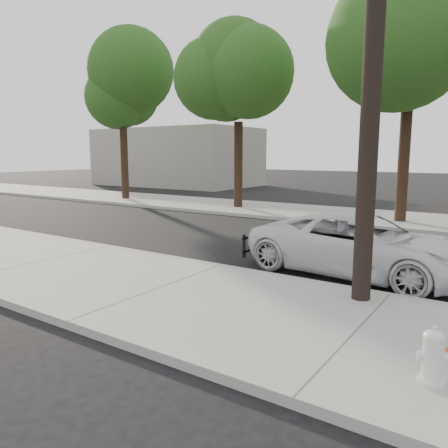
# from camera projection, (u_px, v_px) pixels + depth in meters

# --- Properties ---
(ground) EXTENTS (120.00, 120.00, 0.00)m
(ground) POSITION_uv_depth(u_px,v_px,m) (263.00, 254.00, 12.41)
(ground) COLOR black
(ground) RESTS_ON ground
(near_sidewalk) EXTENTS (90.00, 4.40, 0.15)m
(near_sidewalk) POSITION_uv_depth(u_px,v_px,m) (160.00, 291.00, 8.88)
(near_sidewalk) COLOR gray
(near_sidewalk) RESTS_ON ground
(far_sidewalk) EXTENTS (90.00, 5.00, 0.15)m
(far_sidewalk) POSITION_uv_depth(u_px,v_px,m) (356.00, 217.00, 19.35)
(far_sidewalk) COLOR gray
(far_sidewalk) RESTS_ON ground
(curb_near) EXTENTS (90.00, 0.12, 0.16)m
(curb_near) POSITION_uv_depth(u_px,v_px,m) (221.00, 268.00, 10.68)
(curb_near) COLOR #9E9B93
(curb_near) RESTS_ON ground
(building_far) EXTENTS (14.00, 8.00, 5.00)m
(building_far) POSITION_uv_depth(u_px,v_px,m) (177.00, 157.00, 39.42)
(building_far) COLOR gray
(building_far) RESTS_ON ground
(utility_pole) EXTENTS (1.40, 0.34, 9.00)m
(utility_pole) POSITION_uv_depth(u_px,v_px,m) (374.00, 44.00, 7.46)
(utility_pole) COLOR black
(utility_pole) RESTS_ON near_sidewalk
(tree_a) EXTENTS (4.65, 4.50, 9.00)m
(tree_a) POSITION_uv_depth(u_px,v_px,m) (122.00, 89.00, 25.42)
(tree_a) COLOR black
(tree_a) RESTS_ON far_sidewalk
(tree_b) EXTENTS (4.34, 4.20, 8.45)m
(tree_b) POSITION_uv_depth(u_px,v_px,m) (240.00, 85.00, 21.23)
(tree_b) COLOR black
(tree_b) RESTS_ON far_sidewalk
(tree_c) EXTENTS (4.96, 4.80, 9.55)m
(tree_c) POSITION_uv_depth(u_px,v_px,m) (416.00, 43.00, 16.33)
(tree_c) COLOR black
(tree_c) RESTS_ON far_sidewalk
(police_cruiser) EXTENTS (5.44, 2.93, 1.45)m
(police_cruiser) POSITION_uv_depth(u_px,v_px,m) (361.00, 245.00, 10.22)
(police_cruiser) COLOR silver
(police_cruiser) RESTS_ON ground
(fire_hydrant) EXTENTS (0.36, 0.32, 0.66)m
(fire_hydrant) POSITION_uv_depth(u_px,v_px,m) (433.00, 358.00, 5.13)
(fire_hydrant) COLOR silver
(fire_hydrant) RESTS_ON near_sidewalk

